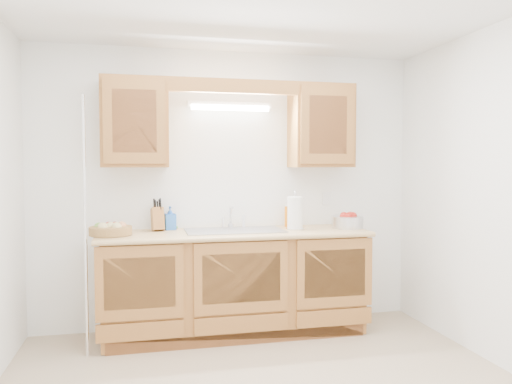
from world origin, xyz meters
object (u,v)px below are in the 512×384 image
object	(u,v)px
fruit_basket	(111,229)
knife_block	(158,219)
paper_towel	(295,213)
apple_bowl	(348,221)

from	to	relation	value
fruit_basket	knife_block	xyz separation A→B (m)	(0.38, 0.21, 0.06)
paper_towel	apple_bowl	xyz separation A→B (m)	(0.49, -0.02, -0.08)
knife_block	apple_bowl	xyz separation A→B (m)	(1.68, -0.20, -0.04)
fruit_basket	knife_block	world-z (taller)	knife_block
paper_towel	fruit_basket	bearing A→B (deg)	-178.94
fruit_basket	paper_towel	distance (m)	1.57
fruit_basket	paper_towel	size ratio (longest dim) A/B	1.04
fruit_basket	paper_towel	world-z (taller)	paper_towel
fruit_basket	paper_towel	xyz separation A→B (m)	(1.57, 0.03, 0.10)
apple_bowl	knife_block	bearing A→B (deg)	173.16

